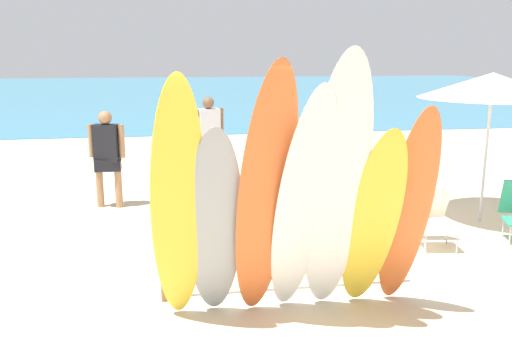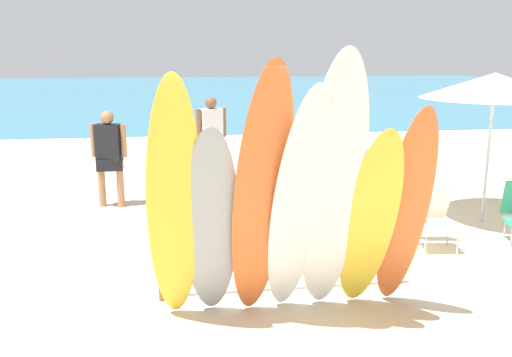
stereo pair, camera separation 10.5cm
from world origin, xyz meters
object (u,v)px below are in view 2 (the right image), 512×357
object	(u,v)px
surfboard_orange_6	(405,212)
beach_chair_striped	(407,195)
surfboard_white_4	(332,194)
beachgoer_photographing	(321,127)
surfboard_grey_1	(211,226)
beachgoer_midbeach	(109,152)
surfboard_rack	(279,248)
surfboard_yellow_0	(174,207)
beachgoer_by_water	(211,133)
beach_chair_blue	(434,216)
surfboard_orange_2	(261,200)
beach_umbrella	(495,86)
surfboard_yellow_5	(369,223)
surfboard_white_3	(298,209)

from	to	relation	value
surfboard_orange_6	beach_chair_striped	distance (m)	3.35
surfboard_white_4	beachgoer_photographing	size ratio (longest dim) A/B	1.80
surfboard_grey_1	beachgoer_midbeach	world-z (taller)	surfboard_grey_1
surfboard_rack	surfboard_orange_6	size ratio (longest dim) A/B	1.16
surfboard_yellow_0	surfboard_grey_1	world-z (taller)	surfboard_yellow_0
beachgoer_by_water	beachgoer_photographing	world-z (taller)	beachgoer_by_water
surfboard_yellow_0	surfboard_orange_6	xyz separation A→B (m)	(2.23, 0.02, -0.15)
surfboard_orange_6	beach_chair_blue	distance (m)	2.38
surfboard_yellow_0	beachgoer_photographing	size ratio (longest dim) A/B	1.63
surfboard_orange_2	beach_chair_striped	xyz separation A→B (m)	(2.78, 3.10, -0.86)
surfboard_white_4	beachgoer_midbeach	size ratio (longest dim) A/B	1.74
surfboard_grey_1	beach_chair_blue	bearing A→B (deg)	31.82
beachgoer_by_water	beach_umbrella	distance (m)	5.38
beach_chair_blue	surfboard_yellow_5	bearing A→B (deg)	-122.08
beach_chair_blue	beach_chair_striped	size ratio (longest dim) A/B	0.97
surfboard_rack	beachgoer_midbeach	size ratio (longest dim) A/B	1.62
surfboard_yellow_5	beachgoer_by_water	xyz separation A→B (m)	(-1.11, 6.26, -0.00)
surfboard_orange_2	surfboard_orange_6	world-z (taller)	surfboard_orange_2
surfboard_yellow_0	surfboard_white_3	xyz separation A→B (m)	(1.13, -0.07, -0.04)
surfboard_white_3	surfboard_orange_6	distance (m)	1.10
surfboard_white_4	surfboard_yellow_5	bearing A→B (deg)	20.67
surfboard_yellow_0	surfboard_white_4	world-z (taller)	surfboard_white_4
beach_chair_striped	beach_umbrella	world-z (taller)	beach_umbrella
surfboard_rack	beach_chair_striped	size ratio (longest dim) A/B	3.23
beachgoer_by_water	surfboard_orange_2	bearing A→B (deg)	70.89
surfboard_grey_1	surfboard_orange_2	world-z (taller)	surfboard_orange_2
beach_umbrella	surfboard_white_4	bearing A→B (deg)	-138.21
surfboard_white_4	beach_umbrella	bearing A→B (deg)	47.38
surfboard_white_4	beach_chair_blue	distance (m)	3.03
surfboard_yellow_5	surfboard_orange_2	bearing A→B (deg)	-174.46
surfboard_white_4	beach_chair_striped	world-z (taller)	surfboard_white_4
surfboard_orange_6	beach_chair_blue	xyz separation A→B (m)	(1.26, 1.90, -0.66)
surfboard_white_4	beachgoer_photographing	bearing A→B (deg)	81.39
surfboard_orange_6	beach_chair_blue	size ratio (longest dim) A/B	2.86
surfboard_white_3	surfboard_orange_2	bearing A→B (deg)	175.22
beachgoer_photographing	surfboard_rack	bearing A→B (deg)	-22.41
beachgoer_midbeach	surfboard_yellow_0	bearing A→B (deg)	-62.17
surfboard_white_3	beach_chair_striped	xyz separation A→B (m)	(2.43, 3.10, -0.77)
surfboard_orange_6	beach_chair_striped	bearing A→B (deg)	69.86
surfboard_rack	beach_umbrella	world-z (taller)	beach_umbrella
surfboard_grey_1	surfboard_orange_2	distance (m)	0.56
surfboard_rack	beach_chair_striped	distance (m)	3.38
surfboard_orange_6	surfboard_yellow_5	bearing A→B (deg)	-171.51
beachgoer_by_water	beach_chair_blue	xyz separation A→B (m)	(2.74, -4.33, -0.57)
beach_umbrella	beach_chair_blue	bearing A→B (deg)	-144.11
beachgoer_by_water	beach_chair_striped	xyz separation A→B (m)	(2.82, -3.23, -0.57)
surfboard_orange_6	beachgoer_photographing	bearing A→B (deg)	85.29
surfboard_yellow_5	beach_chair_blue	bearing A→B (deg)	51.66
surfboard_white_4	beach_chair_blue	xyz separation A→B (m)	(2.05, 2.04, -0.91)
beachgoer_midbeach	surfboard_yellow_5	bearing A→B (deg)	-42.87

